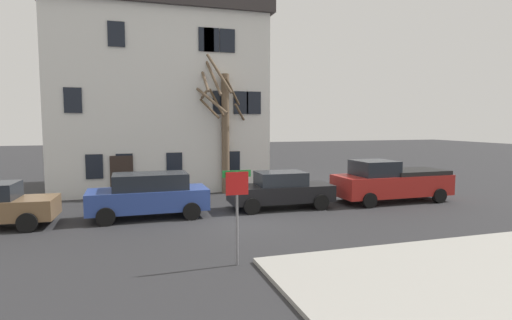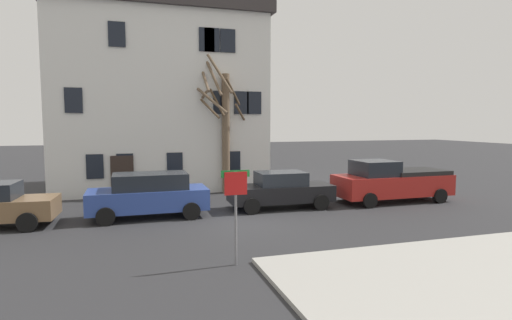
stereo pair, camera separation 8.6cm
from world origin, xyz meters
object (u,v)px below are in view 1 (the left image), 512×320
Objects in this scene: car_blue_wagon at (149,195)px; car_black_sedan at (281,190)px; tree_bare_near at (223,124)px; pickup_truck_red at (391,181)px; tree_bare_mid at (224,131)px; building_main at (159,90)px; street_sign_pole at (237,199)px; bicycle_leaning at (76,190)px.

car_black_sedan is at bearing 1.30° from car_blue_wagon.
tree_bare_near is 1.31× the size of pickup_truck_red.
pickup_truck_red reaches higher than car_black_sedan.
car_blue_wagon is (-4.19, -4.98, -2.39)m from tree_bare_mid.
street_sign_pole is at bearing -86.81° from building_main.
car_blue_wagon reaches higher than car_black_sedan.
tree_bare_mid reaches higher than car_blue_wagon.
tree_bare_mid reaches higher than car_black_sedan.
street_sign_pole is at bearing -100.94° from tree_bare_near.
building_main is 10.78m from car_black_sedan.
car_blue_wagon is at bearing -130.03° from tree_bare_mid.
tree_bare_mid is 5.64m from car_black_sedan.
car_black_sedan is (5.58, 0.13, -0.11)m from car_blue_wagon.
building_main is at bearing 130.27° from tree_bare_mid.
car_blue_wagon is 6.55m from bicycle_leaning.
car_black_sedan is at bearing -71.02° from tree_bare_near.
car_blue_wagon is at bearing -179.91° from pickup_truck_red.
car_blue_wagon is (-4.04, -4.62, -2.74)m from tree_bare_near.
bicycle_leaning is (-7.47, 0.66, -2.94)m from tree_bare_mid.
pickup_truck_red is at bearing 0.09° from car_blue_wagon.
tree_bare_near is at bearing 48.80° from car_blue_wagon.
car_blue_wagon is 6.65m from street_sign_pole.
building_main reaches higher than tree_bare_mid.
tree_bare_near is 1.59× the size of car_black_sedan.
street_sign_pole is (-2.26, -11.29, -1.53)m from tree_bare_mid.
tree_bare_near is 8.09m from bicycle_leaning.
bicycle_leaning is at bearing 174.91° from tree_bare_mid.
pickup_truck_red is at bearing -1.12° from car_black_sedan.
pickup_truck_red is (10.04, -8.61, -4.72)m from building_main.
tree_bare_near reaches higher than car_black_sedan.
street_sign_pole is 13.12m from bicycle_leaning.
tree_bare_near is 2.87× the size of street_sign_pole.
building_main is 14.04m from pickup_truck_red.
street_sign_pole is (1.93, -6.31, 0.86)m from car_blue_wagon.
car_black_sedan is at bearing 178.88° from pickup_truck_red.
tree_bare_mid is 2.40× the size of street_sign_pole.
tree_bare_mid is at bearing 144.47° from pickup_truck_red.
bicycle_leaning is at bearing 148.09° from car_black_sedan.
tree_bare_mid is 1.32× the size of car_black_sedan.
building_main is at bearing 139.39° from pickup_truck_red.
car_black_sedan is 5.56m from pickup_truck_red.
car_black_sedan is (1.40, -4.86, -2.50)m from tree_bare_mid.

